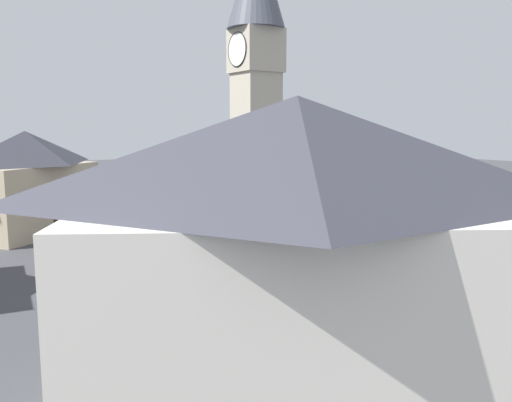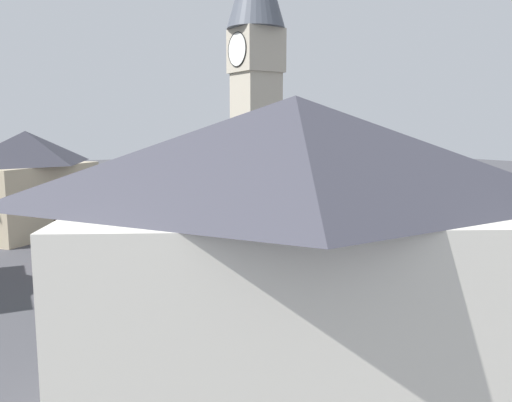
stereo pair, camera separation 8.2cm
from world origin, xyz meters
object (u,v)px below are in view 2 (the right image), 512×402
(car_red_corner, at_px, (379,239))
(pedestrian, at_px, (223,222))
(lamp_post, at_px, (157,188))
(car_white_side, at_px, (247,216))
(building_corner_back, at_px, (294,267))
(car_blue_kerb, at_px, (80,251))
(car_silver_kerb, at_px, (460,249))
(clock_tower, at_px, (256,66))
(road_sign, at_px, (204,206))
(building_shop_left, at_px, (28,182))
(tree, at_px, (150,215))

(car_red_corner, relative_size, pedestrian, 2.63)
(pedestrian, height_order, lamp_post, lamp_post)
(car_white_side, xyz_separation_m, building_corner_back, (25.80, -14.99, 3.77))
(car_blue_kerb, distance_m, car_silver_kerb, 22.69)
(pedestrian, bearing_deg, car_red_corner, 31.93)
(clock_tower, height_order, car_red_corner, clock_tower)
(pedestrian, xyz_separation_m, road_sign, (-2.89, -0.06, 0.89))
(car_silver_kerb, bearing_deg, clock_tower, -131.39)
(pedestrian, relative_size, building_shop_left, 0.15)
(car_blue_kerb, height_order, pedestrian, pedestrian)
(road_sign, bearing_deg, pedestrian, 1.19)
(building_shop_left, bearing_deg, car_silver_kerb, 40.43)
(building_corner_back, bearing_deg, pedestrian, 154.13)
(tree, height_order, building_corner_back, building_corner_back)
(building_corner_back, relative_size, road_sign, 4.70)
(clock_tower, distance_m, car_red_corner, 13.65)
(clock_tower, height_order, car_blue_kerb, clock_tower)
(pedestrian, relative_size, tree, 0.28)
(building_shop_left, xyz_separation_m, lamp_post, (6.84, 7.47, -0.26))
(building_shop_left, bearing_deg, building_corner_back, 1.08)
(clock_tower, height_order, tree, clock_tower)
(pedestrian, distance_m, tree, 14.80)
(car_red_corner, distance_m, lamp_post, 16.04)
(clock_tower, height_order, building_shop_left, clock_tower)
(road_sign, bearing_deg, building_shop_left, -116.43)
(car_red_corner, xyz_separation_m, tree, (0.68, -16.12, 3.19))
(clock_tower, bearing_deg, road_sign, 172.47)
(lamp_post, bearing_deg, car_blue_kerb, -57.08)
(car_silver_kerb, bearing_deg, road_sign, -155.19)
(building_corner_back, relative_size, lamp_post, 2.34)
(car_white_side, distance_m, tree, 19.24)
(car_red_corner, xyz_separation_m, building_shop_left, (-18.58, -17.98, 3.20))
(tree, height_order, lamp_post, tree)
(tree, bearing_deg, road_sign, 143.42)
(car_silver_kerb, distance_m, tree, 18.74)
(car_white_side, relative_size, building_shop_left, 0.36)
(car_red_corner, relative_size, car_white_side, 1.07)
(car_white_side, bearing_deg, lamp_post, -85.27)
(car_red_corner, bearing_deg, road_sign, -154.08)
(car_red_corner, xyz_separation_m, lamp_post, (-11.74, -10.52, 2.94))
(tree, height_order, road_sign, tree)
(car_red_corner, distance_m, car_white_side, 12.64)
(car_white_side, distance_m, pedestrian, 4.55)
(car_red_corner, bearing_deg, clock_tower, -114.96)
(tree, distance_m, building_corner_back, 12.79)
(car_blue_kerb, height_order, car_silver_kerb, same)
(building_corner_back, distance_m, road_sign, 28.53)
(car_silver_kerb, xyz_separation_m, road_sign, (-17.46, -8.07, 1.14))
(car_silver_kerb, relative_size, building_corner_back, 0.34)
(car_blue_kerb, bearing_deg, road_sign, 115.76)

